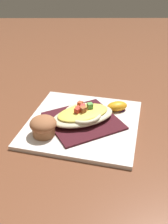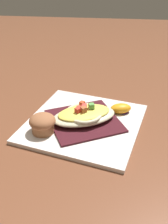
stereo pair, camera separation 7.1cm
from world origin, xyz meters
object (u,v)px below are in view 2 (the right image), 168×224
(square_plate, at_px, (84,123))
(orange_garnish, at_px, (121,109))
(gratin_dish, at_px, (84,114))
(muffin, at_px, (43,123))

(square_plate, xyz_separation_m, orange_garnish, (-0.10, -0.06, 0.02))
(gratin_dish, relative_size, orange_garnish, 2.97)
(gratin_dish, bearing_deg, square_plate, 109.11)
(square_plate, bearing_deg, muffin, 30.86)
(square_plate, distance_m, orange_garnish, 0.12)
(gratin_dish, height_order, orange_garnish, gratin_dish)
(square_plate, xyz_separation_m, muffin, (0.10, 0.06, 0.03))
(muffin, height_order, orange_garnish, muffin)
(muffin, relative_size, orange_garnish, 1.01)
(square_plate, relative_size, orange_garnish, 4.43)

